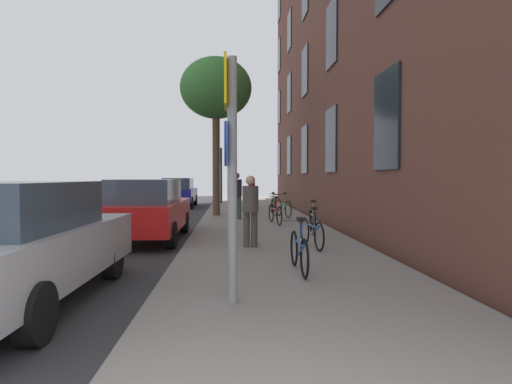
{
  "coord_description": "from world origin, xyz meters",
  "views": [
    {
      "loc": [
        0.07,
        -1.96,
        1.69
      ],
      "look_at": [
        0.85,
        10.68,
        1.25
      ],
      "focal_mm": 29.91,
      "sensor_mm": 36.0,
      "label": 1
    }
  ],
  "objects": [
    {
      "name": "ground_plane",
      "position": [
        -2.4,
        15.0,
        0.0
      ],
      "size": [
        41.8,
        41.8,
        0.0
      ],
      "primitive_type": "plane",
      "color": "#332D28"
    },
    {
      "name": "road_asphalt",
      "position": [
        -4.5,
        15.0,
        0.01
      ],
      "size": [
        7.0,
        38.0,
        0.01
      ],
      "primitive_type": "cube",
      "color": "#2D2D30",
      "rests_on": "ground"
    },
    {
      "name": "sidewalk",
      "position": [
        1.1,
        15.0,
        0.06
      ],
      "size": [
        4.2,
        38.0,
        0.12
      ],
      "primitive_type": "cube",
      "color": "gray",
      "rests_on": "ground"
    },
    {
      "name": "building_facade",
      "position": [
        3.69,
        14.5,
        7.48
      ],
      "size": [
        0.56,
        27.0,
        14.93
      ],
      "color": "brown",
      "rests_on": "ground"
    },
    {
      "name": "sign_post",
      "position": [
        0.08,
        3.35,
        1.92
      ],
      "size": [
        0.16,
        0.6,
        3.06
      ],
      "color": "gray",
      "rests_on": "sidewalk"
    },
    {
      "name": "traffic_light",
      "position": [
        -0.56,
        23.92,
        2.41
      ],
      "size": [
        0.43,
        0.24,
        3.33
      ],
      "color": "black",
      "rests_on": "sidewalk"
    },
    {
      "name": "tree_near",
      "position": [
        -0.49,
        15.63,
        5.27
      ],
      "size": [
        2.92,
        2.92,
        6.45
      ],
      "color": "brown",
      "rests_on": "sidewalk"
    },
    {
      "name": "bicycle_0",
      "position": [
        1.21,
        4.99,
        0.47
      ],
      "size": [
        0.42,
        1.58,
        0.91
      ],
      "color": "black",
      "rests_on": "sidewalk"
    },
    {
      "name": "bicycle_1",
      "position": [
        1.89,
        7.39,
        0.48
      ],
      "size": [
        0.42,
        1.64,
        0.92
      ],
      "color": "black",
      "rests_on": "sidewalk"
    },
    {
      "name": "bicycle_2",
      "position": [
        2.38,
        9.79,
        0.49
      ],
      "size": [
        0.42,
        1.69,
        0.94
      ],
      "color": "black",
      "rests_on": "sidewalk"
    },
    {
      "name": "bicycle_3",
      "position": [
        1.59,
        12.19,
        0.48
      ],
      "size": [
        0.43,
        1.7,
        0.93
      ],
      "color": "black",
      "rests_on": "sidewalk"
    },
    {
      "name": "bicycle_4",
      "position": [
        2.17,
        14.59,
        0.5
      ],
      "size": [
        0.54,
        1.74,
        0.97
      ],
      "color": "black",
      "rests_on": "sidewalk"
    },
    {
      "name": "bicycle_5",
      "position": [
        2.02,
        16.99,
        0.47
      ],
      "size": [
        0.51,
        1.6,
        0.9
      ],
      "color": "black",
      "rests_on": "sidewalk"
    },
    {
      "name": "pedestrian_0",
      "position": [
        0.53,
        7.55,
        1.04
      ],
      "size": [
        0.5,
        0.5,
        1.6
      ],
      "color": "#4C4742",
      "rests_on": "sidewalk"
    },
    {
      "name": "pedestrian_1",
      "position": [
        0.32,
        13.93,
        1.11
      ],
      "size": [
        0.42,
        0.42,
        1.74
      ],
      "color": "#33594C",
      "rests_on": "sidewalk"
    },
    {
      "name": "pedestrian_2",
      "position": [
        1.19,
        19.89,
        1.01
      ],
      "size": [
        0.48,
        0.48,
        1.55
      ],
      "color": "#26262D",
      "rests_on": "sidewalk"
    },
    {
      "name": "car_0",
      "position": [
        -2.71,
        3.7,
        0.84
      ],
      "size": [
        1.95,
        4.42,
        1.62
      ],
      "color": "#B7B7BC",
      "rests_on": "road_asphalt"
    },
    {
      "name": "car_1",
      "position": [
        -2.12,
        9.46,
        0.84
      ],
      "size": [
        1.85,
        4.48,
        1.62
      ],
      "color": "red",
      "rests_on": "road_asphalt"
    },
    {
      "name": "car_2",
      "position": [
        -2.77,
        21.93,
        0.84
      ],
      "size": [
        1.78,
        4.22,
        1.62
      ],
      "color": "navy",
      "rests_on": "road_asphalt"
    }
  ]
}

